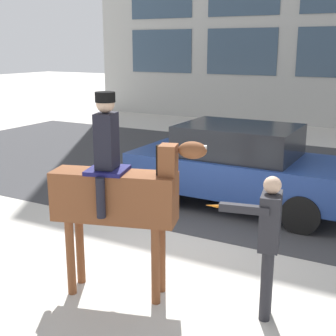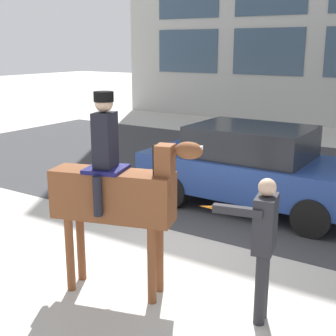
{
  "view_description": "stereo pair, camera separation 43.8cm",
  "coord_description": "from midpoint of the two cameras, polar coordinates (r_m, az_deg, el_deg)",
  "views": [
    {
      "loc": [
        3.19,
        -6.11,
        3.1
      ],
      "look_at": [
        0.35,
        -0.98,
        1.57
      ],
      "focal_mm": 50.0,
      "sensor_mm": 36.0,
      "label": 1
    },
    {
      "loc": [
        3.57,
        -5.89,
        3.1
      ],
      "look_at": [
        0.35,
        -0.98,
        1.57
      ],
      "focal_mm": 50.0,
      "sensor_mm": 36.0,
      "label": 2
    }
  ],
  "objects": [
    {
      "name": "street_car_near_lane",
      "position": [
        9.27,
        7.64,
        0.32
      ],
      "size": [
        4.45,
        1.92,
        1.62
      ],
      "color": "navy",
      "rests_on": "ground_plane"
    },
    {
      "name": "ground_plane",
      "position": [
        7.55,
        -0.37,
        -9.62
      ],
      "size": [
        80.0,
        80.0,
        0.0
      ],
      "primitive_type": "plane",
      "color": "beige"
    },
    {
      "name": "pedestrian_bystander",
      "position": [
        5.41,
        9.82,
        -8.26
      ],
      "size": [
        0.81,
        0.56,
        1.72
      ],
      "rotation": [
        0.0,
        0.0,
        -2.94
      ],
      "color": "#232328",
      "rests_on": "ground_plane"
    },
    {
      "name": "road_surface",
      "position": [
        11.68,
        11.12,
        -1.04
      ],
      "size": [
        21.77,
        8.5,
        0.01
      ],
      "color": "#38383A",
      "rests_on": "ground_plane"
    },
    {
      "name": "mounted_horse_lead",
      "position": [
        5.8,
        -8.37,
        -2.88
      ],
      "size": [
        1.94,
        0.87,
        2.58
      ],
      "rotation": [
        0.0,
        0.0,
        0.29
      ],
      "color": "brown",
      "rests_on": "ground_plane"
    }
  ]
}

